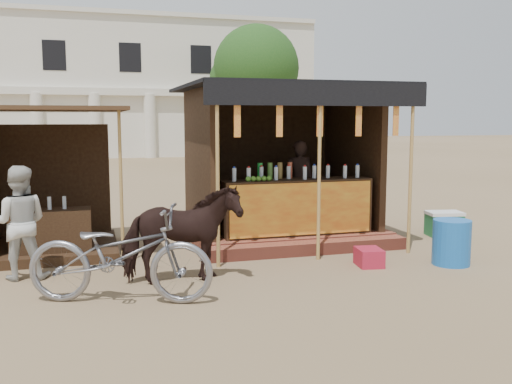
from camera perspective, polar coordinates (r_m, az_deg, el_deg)
name	(u,v)px	position (r m, az deg, el deg)	size (l,w,h in m)	color
ground	(292,294)	(7.32, 3.59, -10.12)	(120.00, 120.00, 0.00)	#846B4C
main_stall	(282,183)	(10.55, 2.63, 0.94)	(3.60, 3.61, 2.78)	#9A4332
secondary_stall	(41,202)	(9.92, -20.67, -0.93)	(2.40, 2.40, 2.38)	#372514
cow	(181,235)	(7.68, -7.48, -4.27)	(0.71, 1.56, 1.31)	black
motorbike	(120,255)	(7.02, -13.42, -6.11)	(0.78, 2.23, 1.17)	gray
bystander	(19,223)	(8.45, -22.60, -2.85)	(0.76, 0.59, 1.57)	#BCBBB5
blue_barrel	(451,242)	(9.13, 18.96, -4.78)	(0.56, 0.56, 0.69)	#185EB5
red_crate	(369,257)	(8.76, 11.23, -6.42)	(0.35, 0.44, 0.27)	#A21B30
cooler	(444,224)	(11.34, 18.30, -3.01)	(0.71, 0.55, 0.46)	#19703C
background_building	(93,89)	(36.55, -15.96, 9.83)	(26.00, 7.45, 8.18)	silver
tree	(252,71)	(29.95, -0.41, 11.98)	(4.50, 4.40, 7.00)	#382314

